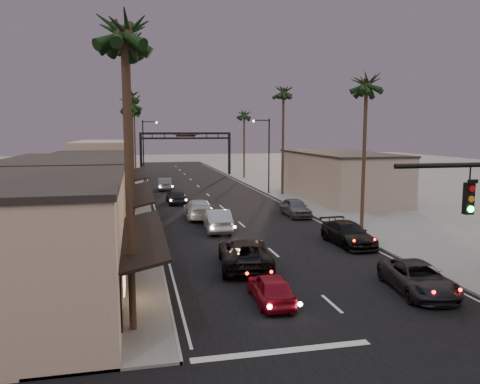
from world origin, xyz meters
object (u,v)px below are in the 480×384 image
palm_la (124,22)px  palm_rc (244,112)px  palm_far (134,109)px  oncoming_red (271,288)px  palm_lc (131,99)px  palm_ra (367,79)px  palm_rb (284,88)px  oncoming_pickup (244,253)px  curbside_black (348,234)px  streetlight_right (267,150)px  palm_lb (127,36)px  arch (186,143)px  oncoming_silver (217,220)px  curbside_near (418,278)px  palm_ld (131,93)px  streetlight_left (145,147)px

palm_la → palm_rc: bearing=72.6°
palm_far → oncoming_red: size_ratio=3.35×
palm_la → palm_lc: 27.02m
palm_ra → palm_rb: size_ratio=0.93×
oncoming_pickup → curbside_black: oncoming_pickup is taller
palm_lc → curbside_black: palm_lc is taller
palm_la → oncoming_red: palm_la is taller
streetlight_right → palm_rb: (1.68, -1.00, 7.09)m
palm_rc → oncoming_pickup: size_ratio=2.07×
palm_lb → palm_lc: size_ratio=1.25×
arch → oncoming_pickup: (-2.52, -53.70, -4.72)m
palm_lc → oncoming_red: (6.01, -25.20, -9.80)m
palm_far → streetlight_right: bearing=-65.2°
arch → palm_la: (-8.60, -61.00, 5.91)m
palm_rc → oncoming_silver: bearing=-106.1°
palm_lc → palm_ra: palm_ra is taller
palm_la → curbside_near: bearing=6.5°
curbside_black → oncoming_silver: bearing=138.7°
palm_lb → palm_ld: size_ratio=1.07×
oncoming_silver → palm_ld: bearing=-74.4°
palm_rb → oncoming_red: 36.95m
oncoming_red → curbside_near: curbside_near is taller
streetlight_left → oncoming_pickup: 42.18m
palm_lb → palm_far: palm_lb is taller
streetlight_right → palm_ld: size_ratio=0.63×
palm_ld → arch: bearing=60.2°
palm_rc → oncoming_silver: (-10.94, -37.89, -9.62)m
palm_ld → oncoming_red: palm_ld is taller
streetlight_left → palm_lc: (-1.68, -22.00, 5.14)m
arch → palm_ra: (8.60, -46.00, 5.91)m
palm_lb → palm_rc: (17.20, 42.00, -2.92)m
arch → palm_lc: (-8.60, -34.00, 4.94)m
palm_lb → palm_lc: (0.00, 14.00, -2.92)m
oncoming_red → streetlight_left: bearing=-82.7°
streetlight_right → oncoming_silver: streetlight_right is taller
palm_rc → palm_far: 21.97m
palm_lc → curbside_black: 23.53m
streetlight_right → palm_lc: palm_lc is taller
curbside_near → palm_ra: bearing=81.3°
palm_lb → curbside_black: bearing=-8.8°
palm_far → curbside_near: bearing=-79.2°
palm_rc → palm_far: palm_far is taller
palm_lb → curbside_black: 19.01m
streetlight_left → palm_lb: (-1.68, -36.00, 8.06)m
arch → palm_lc: palm_lc is taller
streetlight_right → palm_ra: (1.68, -21.00, 6.11)m
palm_far → oncoming_silver: (5.96, -51.89, -10.60)m
streetlight_right → curbside_black: streetlight_right is taller
palm_la → streetlight_right: bearing=66.7°
palm_ra → oncoming_silver: bearing=169.1°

